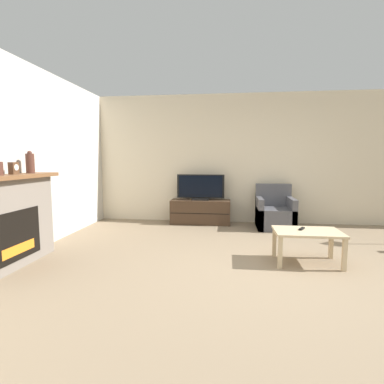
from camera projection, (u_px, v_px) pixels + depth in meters
name	position (u px, v px, depth m)	size (l,w,h in m)	color
ground_plane	(282.00, 276.00, 3.46)	(24.00, 24.00, 0.00)	#89755B
wall_back	(259.00, 159.00, 6.27)	(12.00, 0.06, 2.70)	beige
fireplace	(7.00, 222.00, 3.63)	(0.40, 1.59, 1.15)	slate
mantel_vase_right	(30.00, 163.00, 4.02)	(0.11, 0.11, 0.30)	#512D23
mantel_clock	(14.00, 168.00, 3.71)	(0.08, 0.11, 0.15)	brown
tv_stand	(201.00, 212.00, 6.25)	(1.23, 0.44, 0.50)	#422D1E
tv	(201.00, 188.00, 6.20)	(0.98, 0.18, 0.53)	black
armchair	(275.00, 214.00, 5.87)	(0.70, 0.76, 0.84)	#4C4C51
coffee_table	(307.00, 235.00, 3.84)	(0.83, 0.56, 0.43)	#CCB289
remote	(302.00, 229.00, 3.90)	(0.11, 0.15, 0.02)	black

